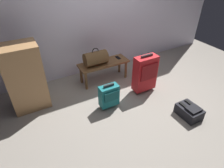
% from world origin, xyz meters
% --- Properties ---
extents(ground_plane, '(6.60, 6.60, 0.00)m').
position_xyz_m(ground_plane, '(0.00, 0.00, 0.00)').
color(ground_plane, gray).
extents(back_wall, '(6.00, 0.10, 2.80)m').
position_xyz_m(back_wall, '(0.00, 1.60, 1.40)').
color(back_wall, silver).
rests_on(back_wall, ground).
extents(bench, '(1.00, 0.36, 0.41)m').
position_xyz_m(bench, '(-0.16, 1.05, 0.34)').
color(bench, brown).
rests_on(bench, ground).
extents(duffel_bag_brown, '(0.44, 0.26, 0.34)m').
position_xyz_m(duffel_bag_brown, '(-0.33, 1.05, 0.54)').
color(duffel_bag_brown, brown).
rests_on(duffel_bag_brown, bench).
extents(cell_phone, '(0.07, 0.14, 0.01)m').
position_xyz_m(cell_phone, '(0.18, 1.09, 0.41)').
color(cell_phone, black).
rests_on(cell_phone, bench).
extents(suitcase_upright_red, '(0.42, 0.22, 0.75)m').
position_xyz_m(suitcase_upright_red, '(0.33, 0.36, 0.38)').
color(suitcase_upright_red, red).
rests_on(suitcase_upright_red, ground).
extents(suitcase_small_teal, '(0.32, 0.19, 0.46)m').
position_xyz_m(suitcase_small_teal, '(-0.47, 0.26, 0.24)').
color(suitcase_small_teal, '#14666B').
rests_on(suitcase_small_teal, ground).
extents(backpack_dark, '(0.28, 0.38, 0.21)m').
position_xyz_m(backpack_dark, '(0.55, -0.55, 0.09)').
color(backpack_dark, black).
rests_on(backpack_dark, ground).
extents(side_cabinet, '(0.56, 0.44, 1.10)m').
position_xyz_m(side_cabinet, '(-1.60, 0.95, 0.55)').
color(side_cabinet, '#A87A4C').
rests_on(side_cabinet, ground).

